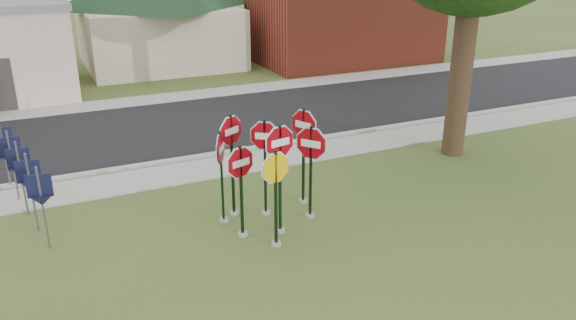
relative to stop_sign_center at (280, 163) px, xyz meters
name	(u,v)px	position (x,y,z in m)	size (l,w,h in m)	color
ground	(293,251)	(-0.12, -0.96, -1.78)	(120.00, 120.00, 0.00)	#375620
sidewalk_near	(217,167)	(-0.12, 4.54, -1.75)	(60.00, 1.60, 0.06)	gray
road	(180,127)	(-0.12, 9.04, -1.76)	(60.00, 7.00, 0.04)	black
sidewalk_far	(155,99)	(-0.12, 13.34, -1.75)	(60.00, 1.60, 0.06)	gray
curb	(207,156)	(-0.12, 5.54, -1.71)	(60.00, 0.20, 0.14)	gray
stop_sign_center	(280,163)	(0.00, 0.00, 0.00)	(1.05, 0.24, 2.83)	gray
stop_sign_yellow	(276,187)	(-0.35, -0.56, -0.31)	(0.98, 0.24, 2.43)	gray
stop_sign_left	(241,179)	(-0.89, 0.20, -0.33)	(0.98, 0.34, 2.39)	gray
stop_sign_right	(311,159)	(1.01, 0.40, -0.19)	(0.71, 0.90, 2.55)	gray
stop_sign_back_right	(265,155)	(0.05, 1.03, -0.15)	(0.85, 0.59, 2.64)	gray
stop_sign_back_left	(232,151)	(-0.70, 1.34, -0.05)	(0.91, 0.50, 2.78)	gray
stop_sign_far_right	(304,142)	(1.23, 1.24, -0.06)	(0.47, 1.00, 2.74)	gray
stop_sign_far_left	(221,165)	(-1.07, 1.08, -0.25)	(0.55, 0.92, 2.49)	gray
route_sign_row	(20,171)	(-5.52, 3.54, -0.56)	(1.43, 4.63, 2.00)	#59595E
building_brick	(344,19)	(11.88, 17.54, 0.62)	(10.20, 6.20, 4.75)	maroon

